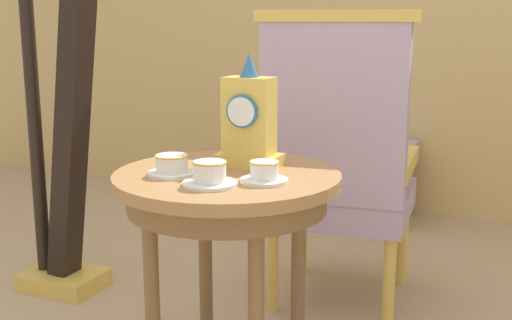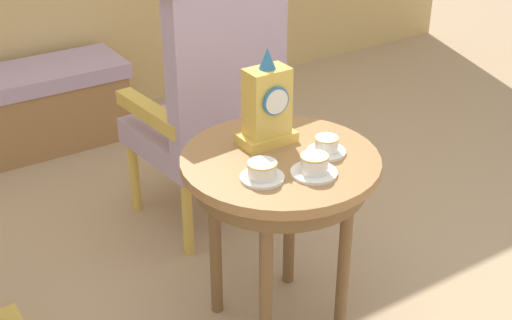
{
  "view_description": "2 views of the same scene",
  "coord_description": "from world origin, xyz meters",
  "px_view_note": "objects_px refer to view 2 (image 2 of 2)",
  "views": [
    {
      "loc": [
        0.91,
        -1.56,
        1.11
      ],
      "look_at": [
        0.14,
        0.19,
        0.7
      ],
      "focal_mm": 46.09,
      "sensor_mm": 36.0,
      "label": 1
    },
    {
      "loc": [
        -1.08,
        -1.56,
        1.75
      ],
      "look_at": [
        0.09,
        0.23,
        0.6
      ],
      "focal_mm": 49.4,
      "sensor_mm": 36.0,
      "label": 2
    }
  ],
  "objects_px": {
    "side_table": "(280,179)",
    "armchair": "(212,102)",
    "teacup_center": "(326,146)",
    "teacup_right": "(314,166)",
    "mantel_clock": "(267,106)",
    "teacup_left": "(263,172)",
    "window_bench": "(37,108)"
  },
  "relations": [
    {
      "from": "side_table",
      "to": "armchair",
      "type": "height_order",
      "value": "armchair"
    },
    {
      "from": "teacup_center",
      "to": "teacup_right",
      "type": "bearing_deg",
      "value": -142.77
    },
    {
      "from": "teacup_center",
      "to": "mantel_clock",
      "type": "distance_m",
      "value": 0.24
    },
    {
      "from": "teacup_center",
      "to": "side_table",
      "type": "bearing_deg",
      "value": 157.05
    },
    {
      "from": "teacup_left",
      "to": "teacup_center",
      "type": "distance_m",
      "value": 0.27
    },
    {
      "from": "mantel_clock",
      "to": "window_bench",
      "type": "relative_size",
      "value": 0.35
    },
    {
      "from": "teacup_left",
      "to": "mantel_clock",
      "type": "relative_size",
      "value": 0.41
    },
    {
      "from": "teacup_right",
      "to": "teacup_center",
      "type": "distance_m",
      "value": 0.15
    },
    {
      "from": "side_table",
      "to": "armchair",
      "type": "bearing_deg",
      "value": 79.09
    },
    {
      "from": "mantel_clock",
      "to": "window_bench",
      "type": "bearing_deg",
      "value": 99.62
    },
    {
      "from": "teacup_right",
      "to": "teacup_left",
      "type": "bearing_deg",
      "value": 158.69
    },
    {
      "from": "side_table",
      "to": "teacup_right",
      "type": "distance_m",
      "value": 0.19
    },
    {
      "from": "mantel_clock",
      "to": "teacup_center",
      "type": "bearing_deg",
      "value": -54.37
    },
    {
      "from": "teacup_right",
      "to": "window_bench",
      "type": "height_order",
      "value": "teacup_right"
    },
    {
      "from": "teacup_right",
      "to": "window_bench",
      "type": "xyz_separation_m",
      "value": [
        -0.3,
        2.01,
        -0.48
      ]
    },
    {
      "from": "armchair",
      "to": "window_bench",
      "type": "distance_m",
      "value": 1.3
    },
    {
      "from": "mantel_clock",
      "to": "window_bench",
      "type": "height_order",
      "value": "mantel_clock"
    },
    {
      "from": "teacup_left",
      "to": "teacup_right",
      "type": "xyz_separation_m",
      "value": [
        0.15,
        -0.06,
        0.0
      ]
    },
    {
      "from": "teacup_right",
      "to": "side_table",
      "type": "bearing_deg",
      "value": 98.71
    },
    {
      "from": "armchair",
      "to": "teacup_left",
      "type": "bearing_deg",
      "value": -108.71
    },
    {
      "from": "teacup_center",
      "to": "window_bench",
      "type": "xyz_separation_m",
      "value": [
        -0.42,
        1.92,
        -0.48
      ]
    },
    {
      "from": "teacup_left",
      "to": "teacup_center",
      "type": "bearing_deg",
      "value": 6.42
    },
    {
      "from": "teacup_right",
      "to": "armchair",
      "type": "bearing_deg",
      "value": 82.58
    },
    {
      "from": "side_table",
      "to": "mantel_clock",
      "type": "relative_size",
      "value": 2.02
    },
    {
      "from": "teacup_left",
      "to": "mantel_clock",
      "type": "bearing_deg",
      "value": 53.08
    },
    {
      "from": "teacup_left",
      "to": "teacup_right",
      "type": "relative_size",
      "value": 0.93
    },
    {
      "from": "teacup_center",
      "to": "window_bench",
      "type": "relative_size",
      "value": 0.14
    },
    {
      "from": "teacup_right",
      "to": "window_bench",
      "type": "relative_size",
      "value": 0.16
    },
    {
      "from": "teacup_left",
      "to": "window_bench",
      "type": "distance_m",
      "value": 2.02
    },
    {
      "from": "teacup_right",
      "to": "teacup_center",
      "type": "height_order",
      "value": "teacup_right"
    },
    {
      "from": "teacup_left",
      "to": "teacup_right",
      "type": "bearing_deg",
      "value": -21.31
    },
    {
      "from": "window_bench",
      "to": "teacup_center",
      "type": "bearing_deg",
      "value": -77.72
    }
  ]
}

